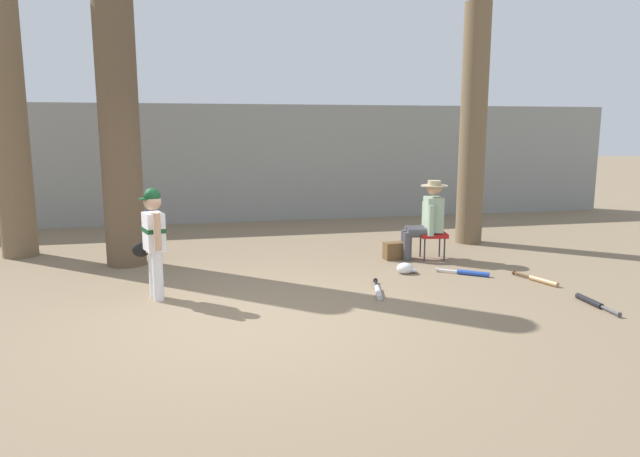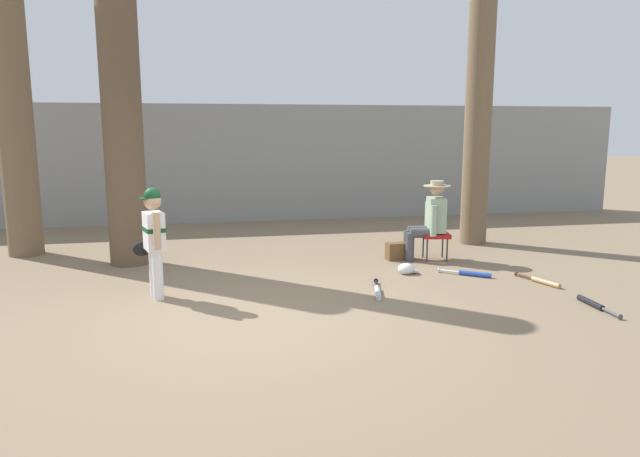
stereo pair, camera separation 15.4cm
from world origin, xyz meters
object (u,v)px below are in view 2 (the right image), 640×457
at_px(tree_behind_spectator, 477,138).
at_px(folding_stool, 435,236).
at_px(handbag_beside_stool, 398,251).
at_px(batting_helmet_white, 407,269).
at_px(bat_aluminum_silver, 378,291).
at_px(tree_near_player, 122,109).
at_px(seated_spectator, 429,218).
at_px(bat_wood_tan, 542,281).
at_px(bat_black_composite, 594,304).
at_px(tree_far_left, 14,108).
at_px(bat_blue_youth, 471,274).
at_px(young_ballplayer, 153,236).

xyz_separation_m(tree_behind_spectator, folding_stool, (-1.15, -1.08, -1.43)).
bearing_deg(handbag_beside_stool, batting_helmet_white, -100.63).
distance_m(tree_behind_spectator, bat_aluminum_silver, 4.10).
distance_m(tree_near_player, seated_spectator, 4.74).
height_order(folding_stool, bat_aluminum_silver, folding_stool).
relative_size(handbag_beside_stool, bat_wood_tan, 0.48).
xyz_separation_m(tree_near_player, bat_wood_tan, (5.33, -2.22, -2.20)).
bearing_deg(bat_aluminum_silver, bat_black_composite, -23.57).
distance_m(tree_near_player, tree_behind_spectator, 5.69).
relative_size(tree_far_left, bat_black_composite, 7.11).
relative_size(tree_behind_spectator, tree_far_left, 0.80).
relative_size(folding_stool, bat_aluminum_silver, 0.59).
xyz_separation_m(tree_behind_spectator, handbag_beside_stool, (-1.70, -0.98, -1.67)).
bearing_deg(tree_far_left, tree_behind_spectator, -4.03).
relative_size(tree_behind_spectator, bat_aluminum_silver, 5.28).
bearing_deg(bat_aluminum_silver, tree_near_player, 144.19).
bearing_deg(bat_black_composite, bat_blue_youth, 115.53).
relative_size(bat_black_composite, bat_aluminum_silver, 0.93).
distance_m(folding_stool, bat_black_composite, 2.73).
distance_m(bat_black_composite, bat_aluminum_silver, 2.42).
bearing_deg(bat_black_composite, batting_helmet_white, 130.15).
relative_size(tree_behind_spectator, batting_helmet_white, 14.96).
xyz_separation_m(bat_black_composite, bat_wood_tan, (-0.01, 1.00, -0.00)).
bearing_deg(bat_blue_youth, bat_black_composite, -64.47).
height_order(tree_near_player, bat_black_composite, tree_near_player).
height_order(tree_near_player, tree_behind_spectator, tree_near_player).
distance_m(seated_spectator, bat_blue_youth, 1.23).
bearing_deg(bat_blue_youth, batting_helmet_white, 160.29).
distance_m(handbag_beside_stool, batting_helmet_white, 0.87).
height_order(tree_behind_spectator, batting_helmet_white, tree_behind_spectator).
xyz_separation_m(young_ballplayer, folding_stool, (4.00, 1.24, -0.38)).
bearing_deg(young_ballplayer, tree_near_player, 105.15).
height_order(tree_far_left, bat_aluminum_silver, tree_far_left).
distance_m(tree_behind_spectator, batting_helmet_white, 3.13).
distance_m(young_ballplayer, folding_stool, 4.21).
xyz_separation_m(bat_aluminum_silver, batting_helmet_white, (0.67, 0.87, 0.04)).
height_order(tree_far_left, batting_helmet_white, tree_far_left).
distance_m(seated_spectator, batting_helmet_white, 1.14).
xyz_separation_m(tree_near_player, bat_blue_youth, (4.61, -1.68, -2.20)).
height_order(tree_near_player, bat_blue_youth, tree_near_player).
relative_size(bat_aluminum_silver, bat_wood_tan, 1.10).
height_order(folding_stool, tree_far_left, tree_far_left).
relative_size(seated_spectator, batting_helmet_white, 4.34).
distance_m(tree_far_left, bat_blue_youth, 7.18).
distance_m(seated_spectator, bat_black_composite, 2.82).
bearing_deg(bat_wood_tan, tree_near_player, 157.37).
relative_size(young_ballplayer, tree_far_left, 0.25).
bearing_deg(bat_wood_tan, tree_far_left, 155.62).
bearing_deg(young_ballplayer, bat_black_composite, -15.47).
bearing_deg(bat_blue_youth, tree_near_player, 159.99).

